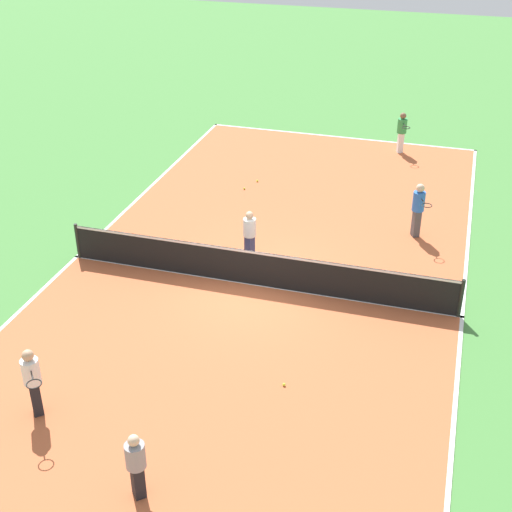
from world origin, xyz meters
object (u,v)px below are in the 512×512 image
at_px(player_far_white, 250,233).
at_px(tennis_ball_right_alley, 257,181).
at_px(player_baseline_gray, 136,463).
at_px(player_far_green, 402,130).
at_px(tennis_ball_midcourt, 244,188).
at_px(player_near_white, 32,378).
at_px(tennis_ball_far_baseline, 284,385).
at_px(player_near_blue, 418,207).
at_px(tennis_net, 256,267).

bearing_deg(player_far_white, tennis_ball_right_alley, -149.23).
height_order(player_far_white, player_baseline_gray, player_far_white).
xyz_separation_m(player_far_green, tennis_ball_midcourt, (4.71, 5.07, -0.86)).
distance_m(player_far_green, tennis_ball_right_alley, 6.27).
bearing_deg(player_near_white, tennis_ball_midcourt, 137.19).
bearing_deg(tennis_ball_right_alley, player_far_green, -136.03).
distance_m(player_near_white, tennis_ball_far_baseline, 5.22).
distance_m(player_near_blue, tennis_ball_right_alley, 6.33).
bearing_deg(player_far_white, tennis_ball_midcourt, -144.23).
distance_m(tennis_net, tennis_ball_far_baseline, 4.25).
xyz_separation_m(player_near_white, player_baseline_gray, (-2.89, 1.38, -0.12)).
xyz_separation_m(player_near_white, player_far_white, (-2.28, -7.39, -0.07)).
xyz_separation_m(player_near_blue, player_far_green, (1.25, -6.87, -0.08)).
bearing_deg(tennis_ball_midcourt, player_far_white, 109.24).
xyz_separation_m(player_near_white, tennis_ball_far_baseline, (-4.62, -2.27, -0.87)).
distance_m(player_far_white, tennis_ball_midcourt, 4.91).
xyz_separation_m(tennis_net, player_far_white, (0.57, -1.29, 0.30)).
bearing_deg(tennis_ball_right_alley, tennis_ball_far_baseline, 109.47).
distance_m(player_near_blue, tennis_ball_midcourt, 6.29).
relative_size(player_baseline_gray, tennis_ball_far_baseline, 20.69).
relative_size(tennis_net, tennis_ball_far_baseline, 156.00).
bearing_deg(player_near_white, tennis_ball_right_alley, 136.30).
height_order(player_near_blue, player_baseline_gray, player_near_blue).
relative_size(player_near_white, tennis_ball_midcourt, 23.34).
xyz_separation_m(player_near_blue, player_far_white, (4.36, 2.77, -0.13)).
xyz_separation_m(tennis_net, player_near_blue, (-3.79, -4.06, 0.43)).
bearing_deg(tennis_ball_right_alley, tennis_ball_midcourt, 72.52).
relative_size(player_near_blue, player_far_white, 1.13).
distance_m(player_near_blue, player_far_white, 5.17).
bearing_deg(tennis_ball_midcourt, player_near_blue, 163.20).
xyz_separation_m(player_near_white, tennis_ball_right_alley, (-0.92, -12.73, -0.87)).
distance_m(player_far_white, tennis_ball_far_baseline, 5.68).
height_order(player_near_blue, player_far_white, player_near_blue).
height_order(tennis_ball_far_baseline, tennis_ball_midcourt, same).
bearing_deg(player_baseline_gray, tennis_ball_right_alley, -35.47).
distance_m(tennis_net, player_baseline_gray, 7.48).
xyz_separation_m(player_baseline_gray, tennis_ball_right_alley, (1.97, -14.10, -0.75)).
xyz_separation_m(tennis_ball_far_baseline, tennis_ball_midcourt, (3.94, -9.69, 0.00)).
distance_m(player_far_white, tennis_ball_right_alley, 5.56).
bearing_deg(tennis_net, player_far_white, -66.13).
relative_size(player_near_white, tennis_ball_right_alley, 23.34).
distance_m(tennis_net, player_far_white, 1.44).
relative_size(tennis_net, player_near_white, 6.68).
bearing_deg(player_baseline_gray, player_near_blue, -61.41).
bearing_deg(player_far_green, tennis_ball_midcourt, -61.84).
xyz_separation_m(player_far_white, player_baseline_gray, (-0.61, 8.77, -0.05)).
distance_m(player_baseline_gray, tennis_ball_right_alley, 14.26).
bearing_deg(player_far_green, player_baseline_gray, -26.71).
distance_m(player_far_white, player_baseline_gray, 8.79).
height_order(tennis_ball_right_alley, tennis_ball_midcourt, same).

